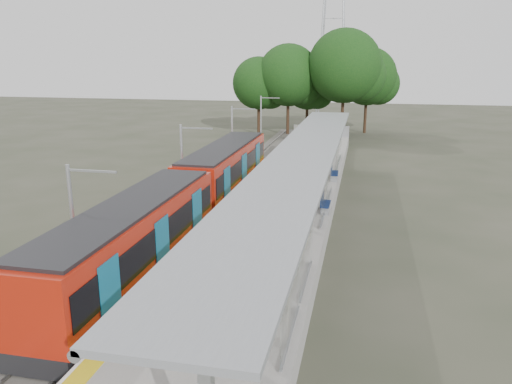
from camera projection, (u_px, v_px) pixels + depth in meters
The scene contains 13 objects.
trackbed at pixel (216, 205), 32.00m from camera, with size 3.00×70.00×0.24m, color #59544C.
platform at pixel (285, 204), 30.98m from camera, with size 6.00×50.00×1.00m, color gray.
tactile_strip at pixel (245, 194), 31.37m from camera, with size 0.60×50.00×0.02m, color gold.
end_fence at pixel (321, 131), 54.24m from camera, with size 6.00×0.10×1.20m, color #9EA0A5.
train at pixel (189, 196), 26.98m from camera, with size 2.74×27.60×3.62m.
canopy at pixel (305, 158), 26.09m from camera, with size 3.27×38.00×3.66m.
tree_cluster at pixel (321, 75), 59.95m from camera, with size 19.72×12.76×12.63m.
catenary_masts at pixel (183, 165), 30.68m from camera, with size 2.08×48.16×5.40m.
bench_mid at pixel (324, 202), 27.56m from camera, with size 0.50×1.56×1.06m.
bench_far at pixel (333, 172), 34.85m from camera, with size 0.56×1.64×1.11m.
info_pillar_near at pixel (255, 308), 15.37m from camera, with size 0.42×0.42×1.87m.
info_pillar_far at pixel (315, 195), 28.46m from camera, with size 0.35×0.35×1.57m.
litter_bin at pixel (295, 191), 30.41m from camera, with size 0.44×0.44×0.90m, color #9EA0A5.
Camera 1 is at (4.53, -9.43, 9.28)m, focal length 35.00 mm.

